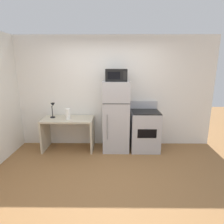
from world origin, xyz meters
TOP-DOWN VIEW (x-y plane):
  - ground_plane at (0.00, 0.00)m, footprint 12.00×12.00m
  - wall_back_white at (0.00, 1.70)m, footprint 5.00×0.10m
  - desk at (-0.93, 1.33)m, footprint 1.15×0.60m
  - desk_lamp at (-1.27, 1.38)m, footprint 0.14×0.12m
  - paper_towel_roll at (-0.90, 1.26)m, footprint 0.11×0.11m
  - refrigerator at (0.18, 1.34)m, footprint 0.59×0.61m
  - microwave at (0.18, 1.31)m, footprint 0.46×0.35m
  - oven_range at (0.85, 1.33)m, footprint 0.64×0.61m

SIDE VIEW (x-z plane):
  - ground_plane at x=0.00m, z-range 0.00..0.00m
  - oven_range at x=0.85m, z-range -0.08..1.02m
  - desk at x=-0.93m, z-range 0.15..0.90m
  - refrigerator at x=0.18m, z-range 0.00..1.60m
  - paper_towel_roll at x=-0.90m, z-range 0.75..0.99m
  - desk_lamp at x=-1.27m, z-range 0.81..1.17m
  - wall_back_white at x=0.00m, z-range 0.00..2.60m
  - microwave at x=0.18m, z-range 1.60..1.86m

